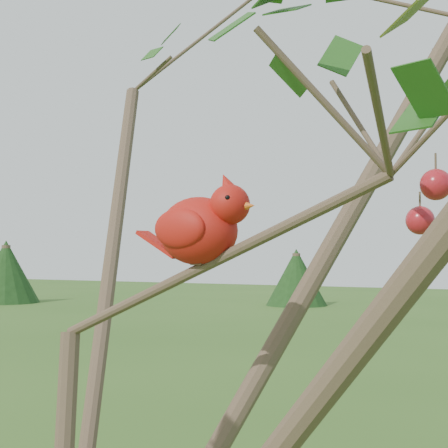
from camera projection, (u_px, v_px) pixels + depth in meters
name	position (u px, v px, depth m)	size (l,w,h in m)	color
crabapple_tree	(56.00, 236.00, 1.11)	(2.35, 2.05, 2.95)	#432F24
cardinal	(202.00, 227.00, 1.09)	(0.23, 0.12, 0.16)	#B8160F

